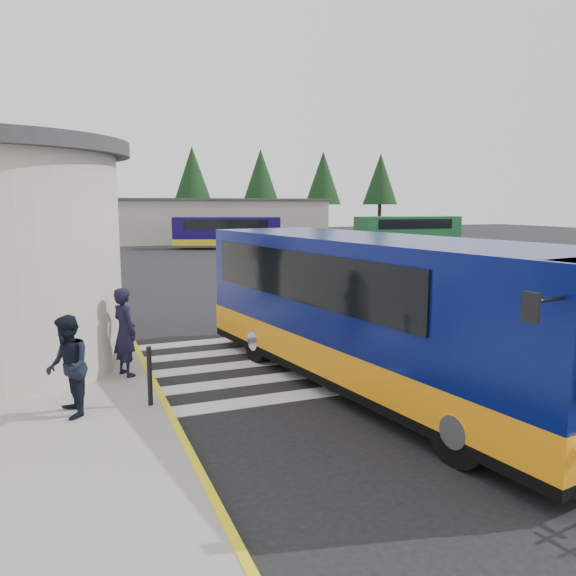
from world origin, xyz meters
name	(u,v)px	position (x,y,z in m)	size (l,w,h in m)	color
ground	(305,349)	(0.00, 0.00, 0.00)	(140.00, 140.00, 0.00)	black
curb_strip	(125,327)	(-4.05, 4.00, 0.08)	(0.12, 34.00, 0.16)	yellow
crosswalk	(299,358)	(-0.50, -0.80, 0.01)	(8.00, 5.35, 0.01)	silver
depot_building	(191,220)	(6.00, 42.00, 2.11)	(26.40, 8.40, 4.20)	gray
tree_line	(177,175)	(6.29, 50.00, 6.77)	(58.40, 4.40, 10.00)	black
transit_bus	(381,317)	(0.18, -3.34, 1.44)	(4.77, 10.95, 3.01)	#071159
pedestrian_a	(125,332)	(-4.51, -1.11, 1.06)	(0.67, 0.44, 1.83)	black
pedestrian_b	(68,367)	(-5.61, -3.12, 1.00)	(0.83, 0.65, 1.71)	black
bollard	(150,376)	(-4.30, -3.08, 0.68)	(0.09, 0.09, 1.06)	black
far_bus_a	(228,231)	(6.94, 32.08, 1.46)	(9.01, 5.46, 2.25)	#12064E
far_bus_b	(408,230)	(21.04, 27.08, 1.49)	(8.95, 2.81, 2.29)	#154E25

